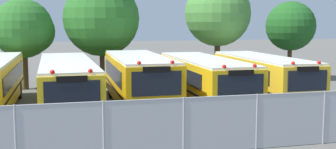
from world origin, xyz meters
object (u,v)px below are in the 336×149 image
Objects in this scene: tree_3 at (219,13)px; school_bus_4 at (262,76)px; school_bus_2 at (138,78)px; tree_4 at (291,26)px; tree_1 at (26,30)px; tree_2 at (100,19)px; school_bus_3 at (204,79)px; school_bus_1 at (67,83)px.

school_bus_4 is at bearing -90.78° from tree_3.
tree_3 is (0.10, 7.08, 3.62)m from school_bus_4.
tree_4 reaches higher than school_bus_2.
school_bus_4 is at bearing -29.47° from tree_1.
tree_3 is at bearing -133.64° from school_bus_2.
tree_2 is 14.18m from tree_4.
tree_4 is at bearing -127.44° from school_bus_4.
tree_2 is at bearing -58.38° from school_bus_3.
school_bus_4 is at bearing -172.61° from school_bus_3.
school_bus_4 is 1.65× the size of tree_1.
tree_1 reaches higher than school_bus_4.
tree_1 is (-9.41, 7.74, 2.50)m from school_bus_3.
tree_1 is at bearing -179.09° from tree_2.
school_bus_1 is at bearing -145.43° from tree_3.
tree_2 is (-1.18, 7.53, 3.12)m from school_bus_2.
school_bus_4 is at bearing -177.95° from school_bus_2.
school_bus_2 is 1.33× the size of tree_2.
school_bus_1 is 1.93× the size of tree_4.
school_bus_3 is 1.04× the size of school_bus_4.
school_bus_1 reaches higher than school_bus_3.
tree_3 is (13.08, -0.25, 1.12)m from tree_1.
tree_2 reaches higher than school_bus_1.
tree_3 reaches higher than school_bus_1.
tree_2 reaches higher than tree_1.
tree_2 is (2.43, 7.73, 3.19)m from school_bus_1.
school_bus_3 is 9.64m from tree_2.
tree_2 reaches higher than school_bus_3.
tree_2 is (4.77, 0.08, 0.71)m from tree_1.
school_bus_1 is 8.38m from tree_1.
school_bus_4 is (7.03, 0.12, -0.09)m from school_bus_2.
school_bus_1 is at bearing -72.98° from tree_1.
school_bus_4 is at bearing -42.07° from tree_2.
school_bus_2 is 1.61× the size of tree_4.
tree_3 is 1.24× the size of tree_4.
tree_1 reaches higher than school_bus_2.
tree_4 reaches higher than school_bus_3.
tree_3 is (3.67, 7.49, 3.62)m from school_bus_3.
school_bus_3 is 1.41× the size of tree_2.
school_bus_1 is 1.95× the size of tree_1.
tree_1 is 0.82× the size of tree_2.
tree_3 reaches higher than school_bus_2.
tree_1 is at bearing -73.91° from school_bus_1.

